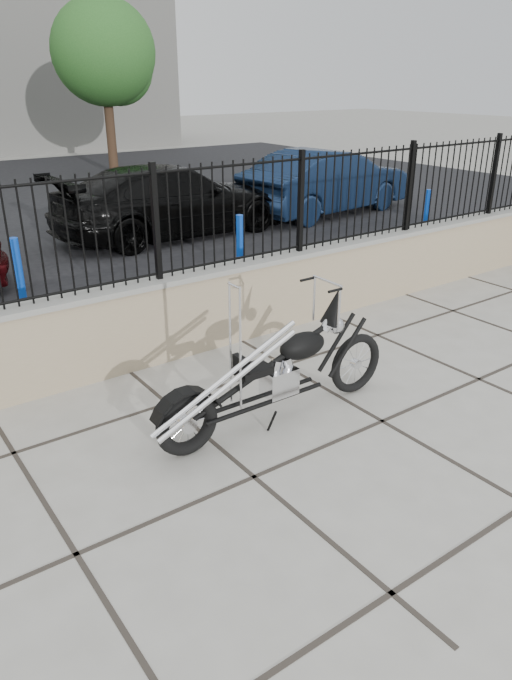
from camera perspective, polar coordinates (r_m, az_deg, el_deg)
The scene contains 11 objects.
ground_plane at distance 5.93m, azimuth 11.80°, elevation -7.51°, with size 90.00×90.00×0.00m, color #99968E.
parking_lot at distance 16.58m, azimuth -22.02°, elevation 11.38°, with size 30.00×30.00×0.00m, color black.
retaining_wall at distance 7.45m, azimuth -1.98°, elevation 3.65°, with size 14.00×0.36×0.96m, color gray.
iron_fence at distance 7.15m, azimuth -2.10°, elevation 11.81°, with size 14.00×0.08×1.20m, color black.
chopper_motorcycle at distance 5.47m, azimuth 1.83°, elevation -1.02°, with size 2.45×0.43×1.47m, color black, non-canonical shape.
car_black at distance 12.71m, azimuth -7.94°, elevation 12.87°, with size 1.99×4.91×1.42m, color black.
car_blue at distance 14.84m, azimuth 6.67°, elevation 14.57°, with size 1.57×4.51×1.49m, color #0F1E38.
bollard_a at distance 8.89m, azimuth -21.42°, elevation 5.64°, with size 0.13×0.13×1.05m, color blue.
bollard_b at distance 10.08m, azimuth -1.54°, elevation 9.00°, with size 0.12×0.12×0.97m, color #0D1CC7.
bollard_c at distance 13.13m, azimuth 15.77°, elevation 11.47°, with size 0.11×0.11×0.93m, color #0C46BB.
tree_right at distance 21.98m, azimuth -14.20°, elevation 25.20°, with size 3.30×3.30×5.58m.
Camera 1 is at (-3.88, -3.33, 3.00)m, focal length 32.00 mm.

